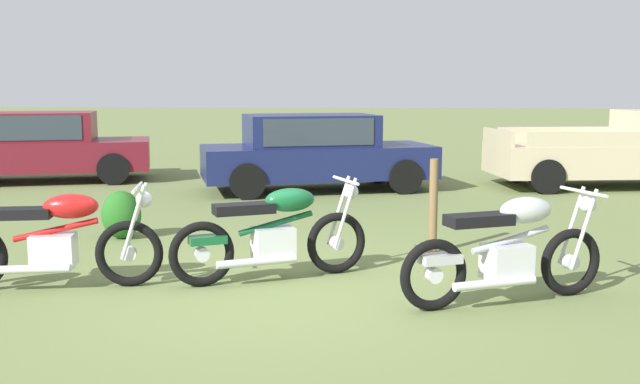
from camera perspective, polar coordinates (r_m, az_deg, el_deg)
ground_plane at (r=7.02m, az=-3.70°, el=-7.74°), size 120.00×120.00×0.00m
motorcycle_red at (r=7.39m, az=-20.38°, el=-3.63°), size 2.09×0.80×1.02m
motorcycle_green at (r=7.27m, az=-3.69°, el=-3.30°), size 1.91×1.13×1.02m
motorcycle_silver at (r=6.70m, az=14.68°, el=-4.49°), size 1.93×1.08×1.02m
car_burgundy at (r=15.85m, az=-21.27°, el=3.63°), size 4.53×2.93×1.43m
car_navy at (r=13.51m, az=-0.45°, el=3.48°), size 4.61×2.95×1.43m
pickup_truck_beige at (r=15.36m, az=23.83°, el=3.19°), size 5.32×2.56×1.49m
fence_post_wooden at (r=8.50m, az=8.97°, el=-1.14°), size 0.10×0.10×1.12m
shrub_low at (r=9.60m, az=-15.47°, el=-1.75°), size 0.51×0.45×0.62m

